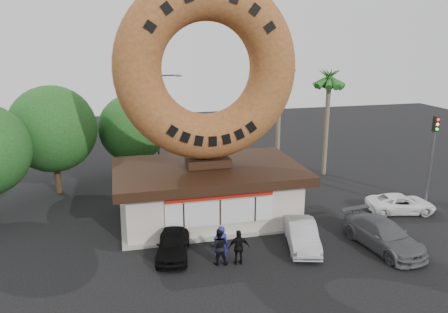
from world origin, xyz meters
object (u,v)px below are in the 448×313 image
at_px(traffic_signal, 432,151).
at_px(person_center, 219,246).
at_px(donut_shop, 208,190).
at_px(person_left, 221,245).
at_px(person_right, 239,247).
at_px(car_silver, 302,235).
at_px(giant_donut, 207,69).
at_px(car_black, 173,244).
at_px(car_grey, 383,235).
at_px(car_white, 401,204).
at_px(street_lamp, 159,119).

bearing_deg(traffic_signal, person_center, -165.62).
distance_m(donut_shop, person_left, 5.80).
relative_size(person_left, person_right, 1.11).
xyz_separation_m(donut_shop, car_silver, (3.97, -5.05, -1.08)).
xyz_separation_m(giant_donut, car_black, (-2.78, -4.38, -8.39)).
relative_size(giant_donut, person_center, 5.61).
height_order(giant_donut, car_grey, giant_donut).
xyz_separation_m(car_silver, car_white, (8.04, 2.90, -0.10)).
relative_size(person_left, car_grey, 0.39).
relative_size(car_black, car_grey, 0.76).
bearing_deg(car_silver, car_black, -171.23).
bearing_deg(person_right, person_left, -12.62).
relative_size(traffic_signal, car_grey, 1.19).
relative_size(person_left, car_white, 0.47).
bearing_deg(donut_shop, car_white, -10.16).
bearing_deg(car_black, car_white, 20.24).
bearing_deg(car_grey, giant_donut, 134.74).
bearing_deg(car_silver, car_white, 34.47).
height_order(giant_donut, person_center, giant_donut).
relative_size(traffic_signal, car_white, 1.44).
height_order(street_lamp, person_center, street_lamp).
bearing_deg(car_silver, person_left, -157.15).
bearing_deg(street_lamp, person_left, -85.42).
bearing_deg(car_black, person_left, -20.07).
relative_size(car_black, car_silver, 0.93).
relative_size(traffic_signal, person_left, 3.06).
bearing_deg(car_silver, person_center, -156.77).
relative_size(giant_donut, car_silver, 2.53).
bearing_deg(person_left, car_silver, -166.29).
relative_size(person_center, person_right, 1.05).
relative_size(person_right, car_black, 0.46).
xyz_separation_m(street_lamp, car_silver, (5.83, -15.07, -3.80)).
distance_m(person_right, car_white, 12.39).
relative_size(donut_shop, person_center, 5.98).
relative_size(car_silver, car_grey, 0.82).
bearing_deg(car_silver, traffic_signal, 31.60).
height_order(person_left, person_center, person_left).
height_order(street_lamp, traffic_signal, street_lamp).
bearing_deg(street_lamp, car_white, -41.27).
relative_size(donut_shop, person_left, 5.64).
distance_m(traffic_signal, person_left, 15.33).
bearing_deg(car_black, donut_shop, 69.28).
height_order(traffic_signal, car_grey, traffic_signal).
distance_m(street_lamp, car_grey, 19.37).
distance_m(traffic_signal, person_center, 15.46).
bearing_deg(donut_shop, person_right, -87.75).
xyz_separation_m(person_center, car_black, (-2.07, 1.40, -0.28)).
distance_m(car_black, car_white, 14.95).
height_order(street_lamp, car_silver, street_lamp).
distance_m(person_center, car_grey, 8.79).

